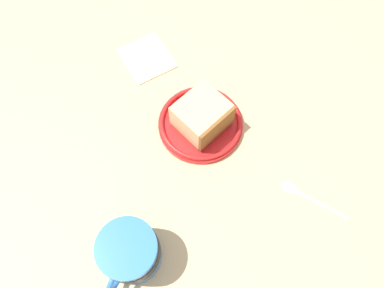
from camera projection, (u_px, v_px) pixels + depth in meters
ground_plane at (183, 164)px, 69.72cm from camera, size 158.80×158.80×3.02cm
small_plate at (201, 123)px, 70.47cm from camera, size 16.21×16.21×1.93cm
cake_slice at (202, 116)px, 67.33cm from camera, size 9.39×8.92×6.35cm
tea_mug at (130, 252)px, 57.12cm from camera, size 11.28×9.44×8.99cm
teaspoon at (301, 193)px, 65.52cm from camera, size 5.58×12.27×0.80cm
folded_napkin at (147, 58)px, 77.50cm from camera, size 10.82×11.70×0.60cm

